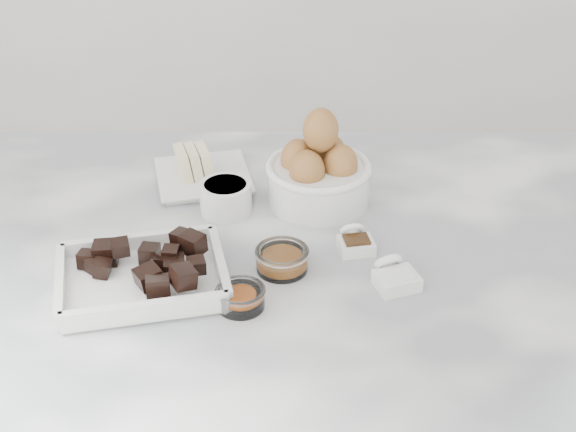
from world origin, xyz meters
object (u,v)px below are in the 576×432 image
at_px(sugar_ramekin, 226,196).
at_px(egg_bowl, 318,172).
at_px(vanilla_spoon, 355,241).
at_px(salt_spoon, 395,276).
at_px(chocolate_dish, 141,272).
at_px(honey_bowl, 282,259).
at_px(butter_plate, 201,171).
at_px(zest_bowl, 241,297).

relative_size(sugar_ramekin, egg_bowl, 0.49).
xyz_separation_m(vanilla_spoon, salt_spoon, (0.05, -0.09, 0.00)).
height_order(chocolate_dish, salt_spoon, chocolate_dish).
relative_size(sugar_ramekin, honey_bowl, 1.06).
distance_m(butter_plate, honey_bowl, 0.29).
distance_m(sugar_ramekin, salt_spoon, 0.32).
xyz_separation_m(chocolate_dish, sugar_ramekin, (0.10, 0.20, 0.00)).
xyz_separation_m(butter_plate, vanilla_spoon, (0.25, -0.21, -0.01)).
xyz_separation_m(egg_bowl, salt_spoon, (0.10, -0.23, -0.04)).
bearing_deg(sugar_ramekin, egg_bowl, 12.20).
distance_m(butter_plate, zest_bowl, 0.35).
distance_m(butter_plate, vanilla_spoon, 0.32).
relative_size(egg_bowl, salt_spoon, 2.07).
relative_size(sugar_ramekin, zest_bowl, 1.22).
bearing_deg(zest_bowl, chocolate_dish, 162.73).
height_order(chocolate_dish, vanilla_spoon, chocolate_dish).
bearing_deg(vanilla_spoon, sugar_ramekin, 151.66).
bearing_deg(salt_spoon, egg_bowl, 113.73).
relative_size(chocolate_dish, salt_spoon, 3.18).
height_order(butter_plate, egg_bowl, egg_bowl).
height_order(sugar_ramekin, zest_bowl, sugar_ramekin).
bearing_deg(chocolate_dish, zest_bowl, -17.27).
distance_m(egg_bowl, vanilla_spoon, 0.15).
bearing_deg(sugar_ramekin, chocolate_dish, -116.83).
xyz_separation_m(butter_plate, zest_bowl, (0.09, -0.34, -0.00)).
xyz_separation_m(honey_bowl, salt_spoon, (0.16, -0.04, -0.00)).
height_order(egg_bowl, zest_bowl, egg_bowl).
distance_m(chocolate_dish, zest_bowl, 0.15).
bearing_deg(egg_bowl, salt_spoon, -66.27).
bearing_deg(salt_spoon, honey_bowl, 167.22).
xyz_separation_m(honey_bowl, vanilla_spoon, (0.11, 0.05, -0.00)).
height_order(sugar_ramekin, vanilla_spoon, sugar_ramekin).
distance_m(sugar_ramekin, egg_bowl, 0.15).
distance_m(egg_bowl, honey_bowl, 0.20).
bearing_deg(butter_plate, honey_bowl, -61.49).
distance_m(butter_plate, sugar_ramekin, 0.11).
distance_m(chocolate_dish, egg_bowl, 0.35).
bearing_deg(salt_spoon, chocolate_dish, -178.87).
bearing_deg(salt_spoon, butter_plate, 135.37).
distance_m(chocolate_dish, honey_bowl, 0.20).
bearing_deg(chocolate_dish, salt_spoon, 1.13).
bearing_deg(chocolate_dish, egg_bowl, 43.11).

